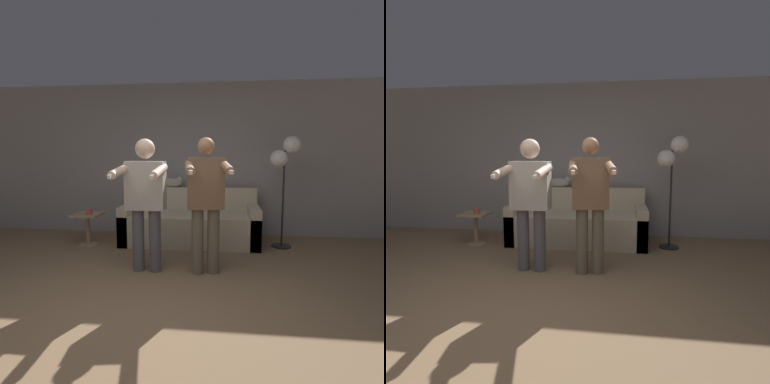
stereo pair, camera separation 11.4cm
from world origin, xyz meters
TOP-DOWN VIEW (x-y plane):
  - ground_plane at (0.00, 0.00)m, footprint 16.00×16.00m
  - wall_back at (0.00, 3.04)m, footprint 10.00×0.05m
  - couch at (0.17, 2.48)m, footprint 2.11×0.85m
  - person_left at (-0.22, 1.21)m, footprint 0.53×0.67m
  - person_right at (0.49, 1.21)m, footprint 0.55×0.72m
  - cat at (-0.19, 2.80)m, footprint 0.51×0.14m
  - floor_lamp at (1.58, 2.37)m, footprint 0.43×0.29m
  - side_table at (-1.38, 2.13)m, footprint 0.40×0.40m
  - cup at (-1.33, 2.08)m, footprint 0.09×0.09m

SIDE VIEW (x-z plane):
  - ground_plane at x=0.00m, z-range 0.00..0.00m
  - couch at x=0.17m, z-range -0.14..0.71m
  - side_table at x=-1.38m, z-range 0.10..0.60m
  - cup at x=-1.33m, z-range 0.50..0.58m
  - person_right at x=0.49m, z-range 0.11..1.69m
  - person_left at x=-0.22m, z-range 0.12..1.69m
  - cat at x=-0.19m, z-range 0.84..1.02m
  - wall_back at x=0.00m, z-range 0.00..2.60m
  - floor_lamp at x=1.58m, z-range 0.51..2.17m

